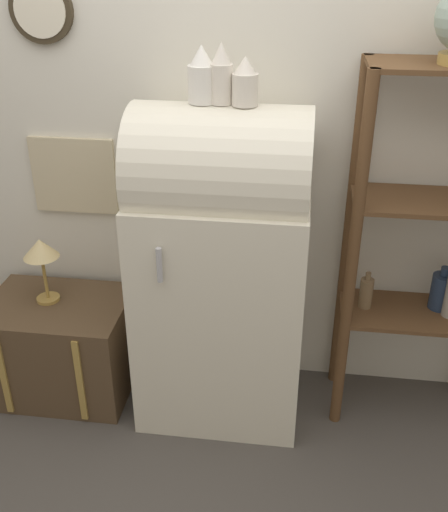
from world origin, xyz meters
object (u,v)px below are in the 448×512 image
refrigerator (222,267)px  vase_right (245,83)px  suitcase_trunk (61,346)px  desk_lamp (41,252)px  vase_left (202,76)px  vase_center (221,75)px

refrigerator → vase_right: size_ratio=8.07×
suitcase_trunk → desk_lamp: (-0.04, 0.03, 0.51)m
vase_left → vase_center: 0.08m
refrigerator → desk_lamp: 0.85m
refrigerator → desk_lamp: (-0.85, 0.03, -0.00)m
desk_lamp → refrigerator: bearing=-1.8°
vase_right → desk_lamp: size_ratio=0.56×
vase_right → vase_left: bearing=173.6°
refrigerator → vase_center: (0.00, 0.01, 0.83)m
vase_center → desk_lamp: vase_center is taller
refrigerator → vase_right: (0.09, -0.01, 0.80)m
vase_left → vase_right: bearing=-6.4°
refrigerator → vase_center: vase_center is taller
refrigerator → desk_lamp: refrigerator is taller
vase_center → vase_right: size_ratio=1.25×
vase_center → desk_lamp: 1.19m
vase_center → vase_right: 0.10m
refrigerator → suitcase_trunk: bearing=-179.8°
vase_left → desk_lamp: size_ratio=0.67×
refrigerator → suitcase_trunk: 0.95m
suitcase_trunk → vase_left: size_ratio=3.11×
suitcase_trunk → desk_lamp: size_ratio=2.07×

